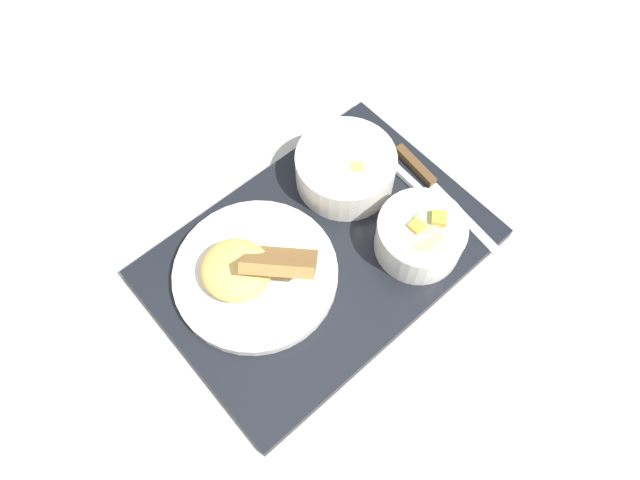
% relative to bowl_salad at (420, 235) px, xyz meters
% --- Properties ---
extents(ground_plane, '(4.00, 4.00, 0.00)m').
position_rel_bowl_salad_xyz_m(ground_plane, '(0.11, -0.07, -0.05)').
color(ground_plane, '#ADA89E').
extents(serving_tray, '(0.45, 0.33, 0.02)m').
position_rel_bowl_salad_xyz_m(serving_tray, '(0.11, -0.07, -0.04)').
color(serving_tray, black).
rests_on(serving_tray, ground_plane).
extents(bowl_salad, '(0.11, 0.11, 0.07)m').
position_rel_bowl_salad_xyz_m(bowl_salad, '(0.00, 0.00, 0.00)').
color(bowl_salad, silver).
rests_on(bowl_salad, serving_tray).
extents(bowl_soup, '(0.14, 0.14, 0.05)m').
position_rel_bowl_salad_xyz_m(bowl_soup, '(0.01, -0.14, -0.00)').
color(bowl_soup, silver).
rests_on(bowl_soup, serving_tray).
extents(plate_main, '(0.21, 0.21, 0.08)m').
position_rel_bowl_salad_xyz_m(plate_main, '(0.19, -0.09, -0.01)').
color(plate_main, silver).
rests_on(plate_main, serving_tray).
extents(knife, '(0.02, 0.20, 0.01)m').
position_rel_bowl_salad_xyz_m(knife, '(-0.08, -0.06, -0.03)').
color(knife, silver).
rests_on(knife, serving_tray).
extents(spoon, '(0.04, 0.13, 0.01)m').
position_rel_bowl_salad_xyz_m(spoon, '(-0.06, -0.06, -0.03)').
color(spoon, silver).
rests_on(spoon, serving_tray).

